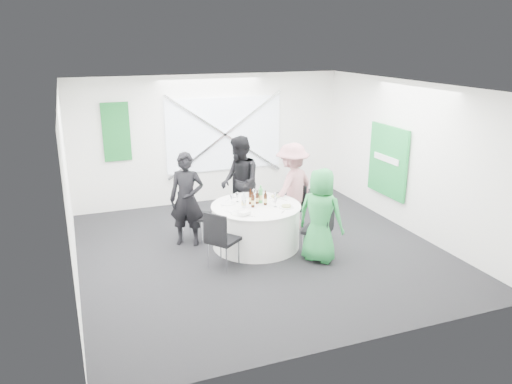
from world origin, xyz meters
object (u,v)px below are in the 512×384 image
object	(u,v)px
person_woman_green	(321,216)
green_water_bottle	(261,196)
banquet_table	(256,226)
clear_water_bottle	(244,202)
chair_back	(245,195)
person_woman_pink	(292,187)
chair_front_left	(220,236)
person_man_back_left	(187,199)
chair_back_right	(295,204)
person_man_back	(240,182)
chair_front_right	(322,226)
chair_back_left	(190,210)

from	to	relation	value
person_woman_green	green_water_bottle	xyz separation A→B (m)	(-0.65, 1.01, 0.10)
banquet_table	clear_water_bottle	distance (m)	0.54
chair_back	person_woman_pink	world-z (taller)	person_woman_pink
clear_water_bottle	banquet_table	bearing A→B (deg)	9.31
chair_front_left	green_water_bottle	size ratio (longest dim) A/B	3.01
person_man_back_left	chair_back	bearing A→B (deg)	49.25
chair_back_right	chair_front_left	distance (m)	2.22
person_man_back_left	person_woman_pink	distance (m)	2.01
person_man_back	person_woman_green	distance (m)	2.09
clear_water_bottle	person_man_back	bearing A→B (deg)	74.37
chair_front_left	green_water_bottle	distance (m)	1.28
banquet_table	green_water_bottle	distance (m)	0.53
chair_front_left	clear_water_bottle	size ratio (longest dim) A/B	3.56
chair_back	chair_back_right	size ratio (longest dim) A/B	1.20
chair_front_left	banquet_table	bearing A→B (deg)	-90.00
chair_back	chair_front_left	world-z (taller)	chair_back
banquet_table	chair_front_right	size ratio (longest dim) A/B	1.62
chair_front_right	chair_back	bearing A→B (deg)	-116.47
person_man_back_left	chair_back_right	bearing A→B (deg)	25.99
chair_back_right	green_water_bottle	bearing A→B (deg)	-91.42
chair_back_left	person_man_back	distance (m)	1.18
chair_front_right	person_man_back	size ratio (longest dim) A/B	0.54
chair_front_right	person_woman_pink	world-z (taller)	person_woman_pink
chair_front_right	person_woman_pink	distance (m)	1.36
chair_back_left	banquet_table	bearing A→B (deg)	-90.00
clear_water_bottle	person_woman_pink	bearing A→B (deg)	24.92
chair_front_left	person_woman_green	bearing A→B (deg)	-136.69
person_woman_pink	clear_water_bottle	distance (m)	1.27
chair_back	person_woman_pink	bearing A→B (deg)	-29.57
person_man_back	chair_back_right	bearing A→B (deg)	65.39
clear_water_bottle	chair_back	bearing A→B (deg)	69.54
banquet_table	person_man_back_left	bearing A→B (deg)	154.58
banquet_table	chair_back	distance (m)	1.12
banquet_table	chair_back_left	bearing A→B (deg)	146.14
chair_back	chair_front_right	distance (m)	2.03
banquet_table	clear_water_bottle	world-z (taller)	clear_water_bottle
person_woman_green	chair_front_right	bearing A→B (deg)	-86.26
chair_back_right	chair_front_left	bearing A→B (deg)	-85.39
chair_back_left	clear_water_bottle	world-z (taller)	clear_water_bottle
person_woman_pink	green_water_bottle	bearing A→B (deg)	-1.58
chair_back_left	chair_back_right	size ratio (longest dim) A/B	1.13
person_man_back	chair_back_left	bearing A→B (deg)	-67.76
chair_back_right	clear_water_bottle	xyz separation A→B (m)	(-1.23, -0.58, 0.37)
chair_back_left	chair_front_right	xyz separation A→B (m)	(1.87, -1.51, -0.00)
chair_back_left	person_woman_pink	distance (m)	1.95
banquet_table	chair_front_left	distance (m)	1.10
person_woman_pink	clear_water_bottle	world-z (taller)	person_woman_pink
chair_front_right	chair_front_left	xyz separation A→B (m)	(-1.72, 0.16, 0.00)
chair_front_left	green_water_bottle	world-z (taller)	green_water_bottle
person_man_back_left	person_woman_pink	bearing A→B (deg)	24.65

